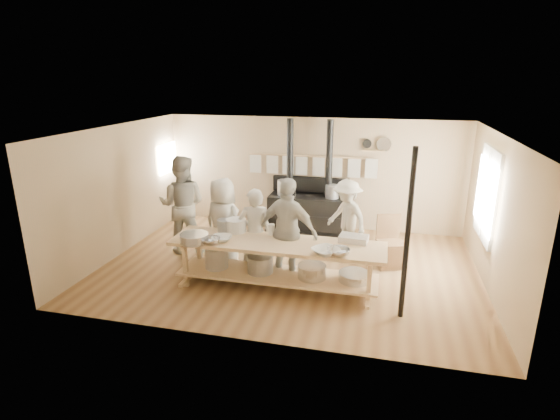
{
  "coord_description": "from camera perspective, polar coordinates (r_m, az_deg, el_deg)",
  "views": [
    {
      "loc": [
        1.64,
        -7.5,
        3.52
      ],
      "look_at": [
        -0.22,
        0.2,
        1.07
      ],
      "focal_mm": 28.0,
      "sensor_mm": 36.0,
      "label": 1
    }
  ],
  "objects": [
    {
      "name": "bowl_steel_b",
      "position": [
        6.82,
        7.63,
        -5.48
      ],
      "size": [
        0.48,
        0.48,
        0.11
      ],
      "primitive_type": "imported",
      "rotation": [
        0.0,
        0.0,
        3.57
      ],
      "color": "silver",
      "rests_on": "prep_table"
    },
    {
      "name": "mixing_bowl_large",
      "position": [
        7.42,
        -11.14,
        -3.61
      ],
      "size": [
        0.62,
        0.62,
        0.15
      ],
      "primitive_type": "cylinder",
      "rotation": [
        0.0,
        0.0,
        -0.41
      ],
      "color": "silver",
      "rests_on": "prep_table"
    },
    {
      "name": "cook_by_window",
      "position": [
        8.85,
        8.7,
        -1.02
      ],
      "size": [
        1.14,
        1.1,
        1.56
      ],
      "primitive_type": "imported",
      "rotation": [
        0.0,
        0.0,
        -0.72
      ],
      "color": "#B3B09F",
      "rests_on": "ground"
    },
    {
      "name": "cook_left",
      "position": [
        9.08,
        -12.63,
        0.68
      ],
      "size": [
        1.09,
        0.91,
        2.01
      ],
      "primitive_type": "imported",
      "rotation": [
        0.0,
        0.0,
        3.31
      ],
      "color": "#B3B09F",
      "rests_on": "ground"
    },
    {
      "name": "bowl_steel_a",
      "position": [
        7.31,
        -9.08,
        -4.0
      ],
      "size": [
        0.45,
        0.45,
        0.1
      ],
      "primitive_type": "imported",
      "rotation": [
        0.0,
        0.0,
        0.71
      ],
      "color": "silver",
      "rests_on": "prep_table"
    },
    {
      "name": "towel_rail",
      "position": [
        10.23,
        4.09,
        6.08
      ],
      "size": [
        3.0,
        0.04,
        0.47
      ],
      "color": "tan",
      "rests_on": "ground"
    },
    {
      "name": "roasting_pan",
      "position": [
        7.42,
        9.6,
        -3.7
      ],
      "size": [
        0.5,
        0.36,
        0.1
      ],
      "primitive_type": "cube",
      "rotation": [
        0.0,
        0.0,
        -0.11
      ],
      "color": "#B2B2B7",
      "rests_on": "prep_table"
    },
    {
      "name": "cook_center",
      "position": [
        8.26,
        -7.42,
        -1.7
      ],
      "size": [
        0.98,
        0.79,
        1.73
      ],
      "primitive_type": "imported",
      "rotation": [
        0.0,
        0.0,
        2.81
      ],
      "color": "#B3B09F",
      "rests_on": "ground"
    },
    {
      "name": "bowl_white_a",
      "position": [
        7.42,
        -7.62,
        -3.71
      ],
      "size": [
        0.4,
        0.4,
        0.08
      ],
      "primitive_type": "imported",
      "rotation": [
        0.0,
        0.0,
        0.2
      ],
      "color": "white",
      "rests_on": "prep_table"
    },
    {
      "name": "left_opening",
      "position": [
        10.95,
        -14.49,
        6.57
      ],
      "size": [
        0.0,
        0.9,
        0.9
      ],
      "color": "white",
      "rests_on": "ground"
    },
    {
      "name": "room_shell",
      "position": [
        7.91,
        1.18,
        3.34
      ],
      "size": [
        7.0,
        7.0,
        7.0
      ],
      "color": "tan",
      "rests_on": "ground"
    },
    {
      "name": "support_post",
      "position": [
        6.55,
        16.32,
        -3.32
      ],
      "size": [
        0.08,
        0.08,
        2.6
      ],
      "primitive_type": "cylinder",
      "color": "black",
      "rests_on": "ground"
    },
    {
      "name": "window_right",
      "position": [
        8.55,
        25.48,
        1.84
      ],
      "size": [
        0.09,
        1.5,
        1.65
      ],
      "color": "beige",
      "rests_on": "ground"
    },
    {
      "name": "ground",
      "position": [
        8.45,
        1.11,
        -7.41
      ],
      "size": [
        7.0,
        7.0,
        0.0
      ],
      "primitive_type": "plane",
      "color": "brown",
      "rests_on": "ground"
    },
    {
      "name": "back_wall_shelf",
      "position": [
        10.05,
        12.52,
        8.13
      ],
      "size": [
        0.63,
        0.14,
        0.32
      ],
      "color": "tan",
      "rests_on": "ground"
    },
    {
      "name": "bowl_white_b",
      "position": [
        6.84,
        5.98,
        -5.4
      ],
      "size": [
        0.58,
        0.58,
        0.1
      ],
      "primitive_type": "imported",
      "rotation": [
        0.0,
        0.0,
        2.45
      ],
      "color": "white",
      "rests_on": "prep_table"
    },
    {
      "name": "deep_bowl_enamel",
      "position": [
        7.8,
        -5.8,
        -2.02
      ],
      "size": [
        0.41,
        0.41,
        0.23
      ],
      "primitive_type": "cylinder",
      "rotation": [
        0.0,
        0.0,
        0.13
      ],
      "color": "white",
      "rests_on": "prep_table"
    },
    {
      "name": "stove",
      "position": [
        10.21,
        3.67,
        0.1
      ],
      "size": [
        1.9,
        0.75,
        2.6
      ],
      "color": "black",
      "rests_on": "ground"
    },
    {
      "name": "prep_table",
      "position": [
        7.44,
        -0.44,
        -6.57
      ],
      "size": [
        3.6,
        0.9,
        0.85
      ],
      "color": "tan",
      "rests_on": "ground"
    },
    {
      "name": "pitcher",
      "position": [
        7.62,
        -1.14,
        -2.55
      ],
      "size": [
        0.15,
        0.15,
        0.19
      ],
      "primitive_type": "cylinder",
      "rotation": [
        0.0,
        0.0,
        -0.33
      ],
      "color": "white",
      "rests_on": "prep_table"
    },
    {
      "name": "chair",
      "position": [
        8.64,
        14.14,
        -5.27
      ],
      "size": [
        0.59,
        0.59,
        0.99
      ],
      "rotation": [
        0.0,
        0.0,
        0.34
      ],
      "color": "brown",
      "rests_on": "ground"
    },
    {
      "name": "bucket_galv",
      "position": [
        7.83,
        -7.34,
        -2.02
      ],
      "size": [
        0.28,
        0.28,
        0.22
      ],
      "primitive_type": "cylinder",
      "rotation": [
        0.0,
        0.0,
        0.18
      ],
      "color": "gray",
      "rests_on": "prep_table"
    },
    {
      "name": "cook_far_left",
      "position": [
        7.83,
        -3.27,
        -3.0
      ],
      "size": [
        0.68,
        0.53,
        1.64
      ],
      "primitive_type": "imported",
      "rotation": [
        0.0,
        0.0,
        3.4
      ],
      "color": "#B3B09F",
      "rests_on": "ground"
    },
    {
      "name": "cook_right",
      "position": [
        7.52,
        1.09,
        -2.85
      ],
      "size": [
        1.19,
        0.77,
        1.89
      ],
      "primitive_type": "imported",
      "rotation": [
        0.0,
        0.0,
        2.84
      ],
      "color": "#B3B09F",
      "rests_on": "ground"
    }
  ]
}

